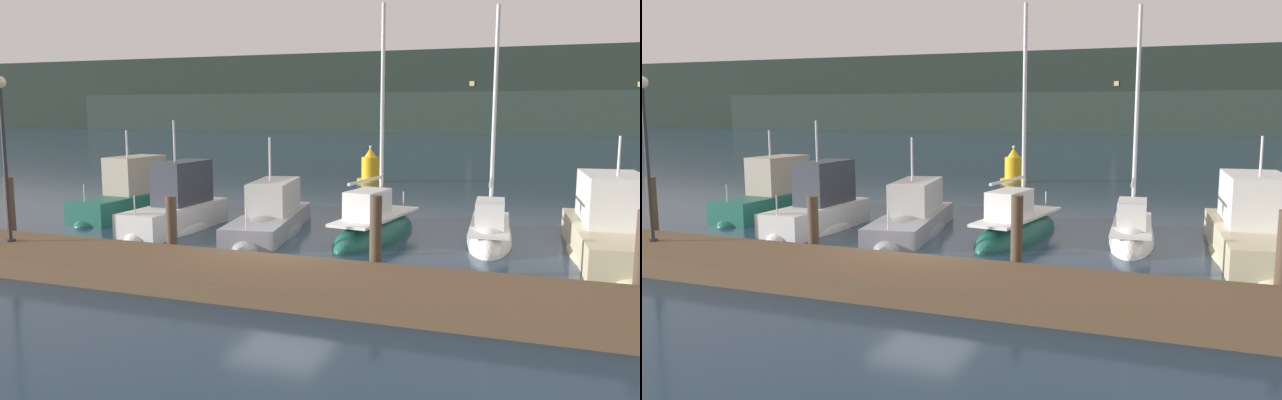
% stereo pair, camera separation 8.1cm
% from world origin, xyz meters
% --- Properties ---
extents(ground_plane, '(400.00, 400.00, 0.00)m').
position_xyz_m(ground_plane, '(0.00, 0.00, 0.00)').
color(ground_plane, '#1E3347').
extents(dock, '(25.74, 2.80, 0.45)m').
position_xyz_m(dock, '(0.00, -2.49, 0.23)').
color(dock, brown).
rests_on(dock, ground).
extents(mooring_pile_0, '(0.28, 0.28, 1.96)m').
position_xyz_m(mooring_pile_0, '(-8.31, -0.84, 0.98)').
color(mooring_pile_0, '#4C3D2D').
rests_on(mooring_pile_0, ground).
extents(mooring_pile_1, '(0.28, 0.28, 1.66)m').
position_xyz_m(mooring_pile_1, '(-2.77, -0.84, 0.83)').
color(mooring_pile_1, '#4C3D2D').
rests_on(mooring_pile_1, ground).
extents(mooring_pile_2, '(0.28, 0.28, 1.95)m').
position_xyz_m(mooring_pile_2, '(2.77, -0.84, 0.98)').
color(mooring_pile_2, '#4C3D2D').
rests_on(mooring_pile_2, ground).
extents(motorboat_berth_1, '(2.01, 5.12, 3.63)m').
position_xyz_m(motorboat_berth_1, '(-8.05, 4.32, 0.45)').
color(motorboat_berth_1, '#195647').
rests_on(motorboat_berth_1, ground).
extents(motorboat_berth_2, '(1.59, 4.87, 4.26)m').
position_xyz_m(motorboat_berth_2, '(-4.88, 2.59, 0.38)').
color(motorboat_berth_2, white).
rests_on(motorboat_berth_2, ground).
extents(motorboat_berth_3, '(2.92, 6.48, 3.73)m').
position_xyz_m(motorboat_berth_3, '(-1.90, 3.42, 0.22)').
color(motorboat_berth_3, gray).
rests_on(motorboat_berth_3, ground).
extents(sailboat_berth_4, '(2.19, 5.27, 7.81)m').
position_xyz_m(sailboat_berth_4, '(1.52, 3.66, 0.16)').
color(sailboat_berth_4, '#195647').
rests_on(sailboat_berth_4, ground).
extents(sailboat_berth_5, '(1.68, 5.24, 7.76)m').
position_xyz_m(sailboat_berth_5, '(4.88, 4.34, 0.12)').
color(sailboat_berth_5, white).
rests_on(sailboat_berth_5, ground).
extents(motorboat_berth_6, '(2.80, 7.06, 3.70)m').
position_xyz_m(motorboat_berth_6, '(8.18, 3.62, 0.43)').
color(motorboat_berth_6, beige).
rests_on(motorboat_berth_6, ground).
extents(channel_buoy, '(1.45, 1.45, 1.98)m').
position_xyz_m(channel_buoy, '(-2.75, 18.19, 0.74)').
color(channel_buoy, gold).
rests_on(channel_buoy, ground).
extents(dock_lamppost, '(0.32, 0.32, 4.31)m').
position_xyz_m(dock_lamppost, '(-6.83, -2.26, 3.31)').
color(dock_lamppost, '#2D2D33').
rests_on(dock_lamppost, dock).
extents(hillside_backdrop, '(240.00, 23.00, 14.34)m').
position_xyz_m(hillside_backdrop, '(-1.63, 102.51, 6.60)').
color(hillside_backdrop, '#1E2823').
rests_on(hillside_backdrop, ground).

